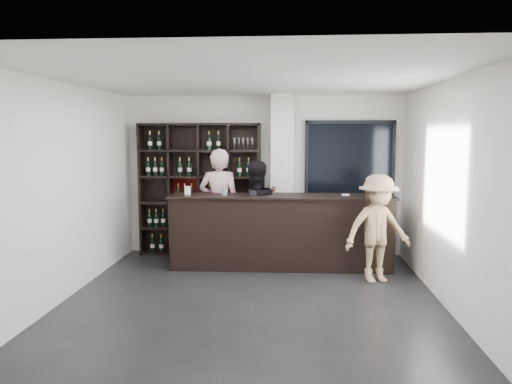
# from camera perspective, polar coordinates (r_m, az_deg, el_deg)

# --- Properties ---
(floor) EXTENTS (5.00, 5.50, 0.01)m
(floor) POSITION_cam_1_polar(r_m,az_deg,el_deg) (6.76, -0.54, -12.50)
(floor) COLOR black
(floor) RESTS_ON ground
(wine_shelf) EXTENTS (2.20, 0.35, 2.40)m
(wine_shelf) POSITION_cam_1_polar(r_m,az_deg,el_deg) (9.14, -6.42, 0.28)
(wine_shelf) COLOR black
(wine_shelf) RESTS_ON floor
(structural_column) EXTENTS (0.40, 0.40, 2.90)m
(structural_column) POSITION_cam_1_polar(r_m,az_deg,el_deg) (8.86, 3.02, 1.74)
(structural_column) COLOR silver
(structural_column) RESTS_ON floor
(glass_panel) EXTENTS (1.60, 0.08, 2.10)m
(glass_panel) POSITION_cam_1_polar(r_m,az_deg,el_deg) (9.14, 10.59, 1.47)
(glass_panel) COLOR black
(glass_panel) RESTS_ON floor
(tasting_counter) EXTENTS (3.67, 0.75, 1.21)m
(tasting_counter) POSITION_cam_1_polar(r_m,az_deg,el_deg) (8.27, 2.88, -4.52)
(tasting_counter) COLOR black
(tasting_counter) RESTS_ON floor
(taster_pink) EXTENTS (0.76, 0.53, 1.96)m
(taster_pink) POSITION_cam_1_polar(r_m,az_deg,el_deg) (8.63, -4.19, -1.53)
(taster_pink) COLOR #CD9CA4
(taster_pink) RESTS_ON floor
(taster_black) EXTENTS (1.05, 0.96, 1.76)m
(taster_black) POSITION_cam_1_polar(r_m,az_deg,el_deg) (8.34, -0.19, -2.51)
(taster_black) COLOR black
(taster_black) RESTS_ON floor
(customer) EXTENTS (1.18, 0.91, 1.62)m
(customer) POSITION_cam_1_polar(r_m,az_deg,el_deg) (7.65, 13.72, -4.09)
(customer) COLOR #927557
(customer) RESTS_ON floor
(wine_glass) EXTENTS (0.10, 0.10, 0.18)m
(wine_glass) POSITION_cam_1_polar(r_m,az_deg,el_deg) (8.03, 2.02, 0.15)
(wine_glass) COLOR white
(wine_glass) RESTS_ON tasting_counter
(spit_cup) EXTENTS (0.09, 0.09, 0.11)m
(spit_cup) POSITION_cam_1_polar(r_m,az_deg,el_deg) (8.13, -3.62, -0.00)
(spit_cup) COLOR silver
(spit_cup) RESTS_ON tasting_counter
(napkin_stack) EXTENTS (0.11, 0.11, 0.02)m
(napkin_stack) POSITION_cam_1_polar(r_m,az_deg,el_deg) (8.27, 10.20, -0.31)
(napkin_stack) COLOR white
(napkin_stack) RESTS_ON tasting_counter
(card_stand) EXTENTS (0.10, 0.07, 0.14)m
(card_stand) POSITION_cam_1_polar(r_m,az_deg,el_deg) (8.28, -7.82, 0.17)
(card_stand) COLOR white
(card_stand) RESTS_ON tasting_counter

